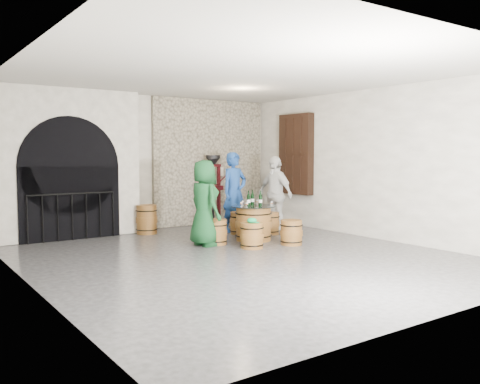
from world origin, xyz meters
TOP-DOWN VIEW (x-y plane):
  - ground at (0.00, 0.00)m, footprint 8.00×8.00m
  - wall_back at (0.00, 4.00)m, footprint 8.00×0.00m
  - wall_front at (0.00, -4.00)m, footprint 8.00×0.00m
  - wall_left at (-3.50, 0.00)m, footprint 0.00×8.00m
  - wall_right at (3.50, 0.00)m, footprint 0.00×8.00m
  - ceiling at (0.00, 0.00)m, footprint 8.00×8.00m
  - stone_facing_panel at (1.80, 3.94)m, footprint 3.20×0.12m
  - arched_opening at (-1.90, 3.74)m, footprint 3.10×0.60m
  - shuttered_window at (3.38, 2.40)m, footprint 0.23×1.10m
  - barrel_table at (1.21, 1.24)m, footprint 0.94×0.94m
  - barrel_stool_left at (0.31, 1.29)m, footprint 0.47×0.47m
  - barrel_stool_far at (1.47, 2.11)m, footprint 0.47×0.47m
  - barrel_stool_right at (1.99, 1.69)m, footprint 0.47×0.47m
  - barrel_stool_near_right at (1.52, 0.39)m, footprint 0.47×0.47m
  - barrel_stool_near_left at (0.65, 0.53)m, footprint 0.47×0.47m
  - green_cap at (0.65, 0.53)m, footprint 0.24×0.19m
  - person_green at (0.05, 1.30)m, footprint 0.55×0.83m
  - person_blue at (1.58, 2.48)m, footprint 0.71×0.51m
  - person_white at (2.27, 1.85)m, footprint 0.52×1.06m
  - wine_bottle_left at (1.09, 1.26)m, footprint 0.08×0.08m
  - wine_bottle_center at (1.31, 1.14)m, footprint 0.08×0.08m
  - wine_bottle_right at (1.29, 1.39)m, footprint 0.08×0.08m
  - tasting_glass_a at (0.94, 1.10)m, footprint 0.05×0.05m
  - tasting_glass_b at (1.49, 1.39)m, footprint 0.05×0.05m
  - tasting_glass_c at (1.09, 1.47)m, footprint 0.05×0.05m
  - tasting_glass_d at (1.45, 1.43)m, footprint 0.05×0.05m
  - tasting_glass_e at (1.49, 0.99)m, footprint 0.05×0.05m
  - tasting_glass_f at (0.91, 1.25)m, footprint 0.05×0.05m
  - side_barrel at (-0.25, 3.33)m, footprint 0.49×0.49m
  - corking_press at (1.64, 3.52)m, footprint 0.76×0.47m
  - control_box at (2.05, 3.86)m, footprint 0.18×0.10m

SIDE VIEW (x-z plane):
  - ground at x=0.00m, z-range 0.00..0.00m
  - barrel_stool_left at x=0.31m, z-range 0.00..0.49m
  - barrel_stool_far at x=1.47m, z-range 0.00..0.49m
  - barrel_stool_right at x=1.99m, z-range 0.00..0.49m
  - barrel_stool_near_right at x=1.52m, z-range 0.00..0.49m
  - barrel_stool_near_left at x=0.65m, z-range 0.00..0.49m
  - side_barrel at x=-0.25m, z-range 0.00..0.65m
  - barrel_table at x=1.21m, z-range 0.00..0.72m
  - green_cap at x=0.65m, z-range 0.48..0.59m
  - tasting_glass_a at x=0.94m, z-range 0.73..0.82m
  - tasting_glass_b at x=1.49m, z-range 0.73..0.82m
  - tasting_glass_c at x=1.09m, z-range 0.73..0.82m
  - tasting_glass_d at x=1.45m, z-range 0.73..0.82m
  - tasting_glass_e at x=1.49m, z-range 0.73..0.82m
  - tasting_glass_f at x=0.91m, z-range 0.73..0.82m
  - person_green at x=0.05m, z-range 0.00..1.69m
  - wine_bottle_left at x=1.09m, z-range 0.70..1.02m
  - wine_bottle_center at x=1.31m, z-range 0.70..1.02m
  - wine_bottle_right at x=1.29m, z-range 0.70..1.02m
  - person_white at x=2.27m, z-range 0.00..1.76m
  - person_blue at x=1.58m, z-range 0.00..1.85m
  - corking_press at x=1.64m, z-range 0.15..1.92m
  - control_box at x=2.05m, z-range 1.24..1.46m
  - arched_opening at x=-1.90m, z-range -0.01..3.18m
  - wall_back at x=0.00m, z-range -2.40..5.60m
  - wall_front at x=0.00m, z-range -2.40..5.60m
  - wall_left at x=-3.50m, z-range -2.40..5.60m
  - wall_right at x=3.50m, z-range -2.40..5.60m
  - stone_facing_panel at x=1.80m, z-range 0.01..3.19m
  - shuttered_window at x=3.38m, z-range 0.80..2.80m
  - ceiling at x=0.00m, z-range 3.20..3.20m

